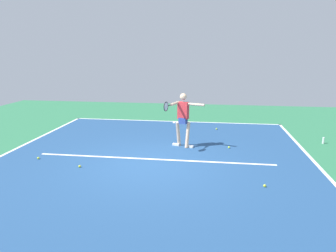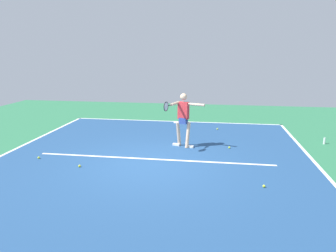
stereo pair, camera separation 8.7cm
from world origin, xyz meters
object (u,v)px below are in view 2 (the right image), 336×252
tennis_ball_centre_court (39,158)px  water_bottle (324,141)px  tennis_ball_by_baseline (229,147)px  tennis_ball_near_service_line (217,129)px  tennis_player (183,116)px  tennis_ball_near_player (264,186)px  tennis_ball_by_sideline (80,166)px

tennis_ball_centre_court → water_bottle: 9.28m
tennis_ball_centre_court → tennis_ball_by_baseline: (-5.59, -1.87, 0.00)m
tennis_ball_near_service_line → tennis_ball_centre_court: bearing=39.9°
tennis_player → tennis_ball_centre_court: size_ratio=27.11×
tennis_ball_near_player → tennis_ball_near_service_line: same height
tennis_ball_centre_court → tennis_ball_near_player: bearing=170.3°
tennis_ball_by_sideline → tennis_ball_by_baseline: 4.73m
tennis_ball_near_service_line → tennis_ball_by_baseline: same height
tennis_player → tennis_ball_by_sideline: size_ratio=27.11×
tennis_ball_near_service_line → tennis_ball_by_sideline: bearing=52.3°
tennis_ball_centre_court → tennis_ball_by_baseline: same height
water_bottle → tennis_ball_near_service_line: bearing=-22.4°
tennis_ball_near_player → water_bottle: water_bottle is taller
tennis_player → tennis_ball_near_service_line: tennis_player is taller
tennis_ball_by_sideline → tennis_ball_by_baseline: bearing=-150.3°
tennis_player → tennis_ball_by_baseline: bearing=-160.0°
tennis_ball_centre_court → water_bottle: size_ratio=0.30×
tennis_ball_near_player → water_bottle: size_ratio=0.30×
tennis_ball_near_player → water_bottle: (-2.55, -3.94, 0.08)m
water_bottle → tennis_ball_near_player: bearing=57.0°
tennis_player → tennis_ball_centre_court: 4.57m
tennis_player → water_bottle: tennis_player is taller
tennis_ball_by_sideline → water_bottle: 8.06m
tennis_ball_near_service_line → water_bottle: (-3.61, 1.49, 0.08)m
tennis_ball_near_service_line → tennis_ball_by_sideline: same height
tennis_player → tennis_ball_centre_court: tennis_player is taller
tennis_ball_by_baseline → tennis_player: bearing=1.8°
tennis_ball_near_player → tennis_ball_near_service_line: (1.05, -5.43, 0.00)m
tennis_ball_centre_court → tennis_ball_by_sideline: bearing=162.4°
tennis_ball_near_player → tennis_ball_centre_court: same height
tennis_ball_near_service_line → tennis_player: bearing=65.8°
tennis_ball_near_service_line → water_bottle: size_ratio=0.30×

